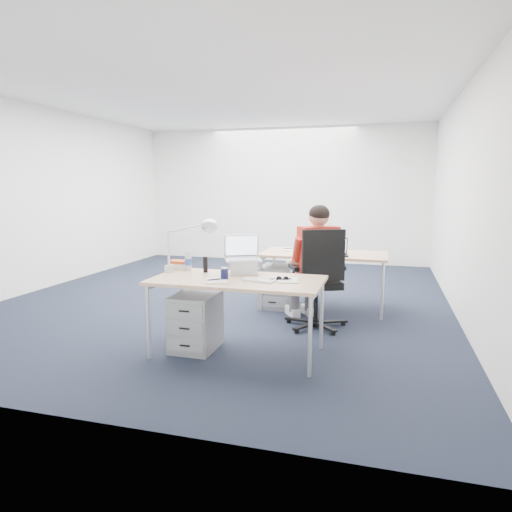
# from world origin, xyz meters

# --- Properties ---
(floor) EXTENTS (7.00, 7.00, 0.00)m
(floor) POSITION_xyz_m (0.00, 0.00, 0.00)
(floor) COLOR black
(floor) RESTS_ON ground
(room) EXTENTS (6.02, 7.02, 2.80)m
(room) POSITION_xyz_m (0.00, 0.00, 1.71)
(room) COLOR white
(room) RESTS_ON ground
(desk_near) EXTENTS (1.60, 0.80, 0.73)m
(desk_near) POSITION_xyz_m (0.80, -2.01, 0.68)
(desk_near) COLOR tan
(desk_near) RESTS_ON ground
(desk_far) EXTENTS (1.60, 0.80, 0.73)m
(desk_far) POSITION_xyz_m (1.37, -0.12, 0.68)
(desk_far) COLOR tan
(desk_far) RESTS_ON ground
(office_chair) EXTENTS (0.95, 0.95, 1.13)m
(office_chair) POSITION_xyz_m (1.41, -0.99, 0.32)
(office_chair) COLOR black
(office_chair) RESTS_ON ground
(seated_person) EXTENTS (0.71, 0.83, 1.37)m
(seated_person) POSITION_xyz_m (1.33, -0.83, 0.69)
(seated_person) COLOR red
(seated_person) RESTS_ON ground
(drawer_pedestal_near) EXTENTS (0.40, 0.50, 0.55)m
(drawer_pedestal_near) POSITION_xyz_m (0.37, -1.99, 0.28)
(drawer_pedestal_near) COLOR gray
(drawer_pedestal_near) RESTS_ON ground
(drawer_pedestal_far) EXTENTS (0.40, 0.50, 0.55)m
(drawer_pedestal_far) POSITION_xyz_m (0.77, -0.21, 0.28)
(drawer_pedestal_far) COLOR gray
(drawer_pedestal_far) RESTS_ON ground
(silver_laptop) EXTENTS (0.43, 0.39, 0.37)m
(silver_laptop) POSITION_xyz_m (0.78, -1.74, 0.92)
(silver_laptop) COLOR silver
(silver_laptop) RESTS_ON desk_near
(wireless_keyboard) EXTENTS (0.32, 0.19, 0.02)m
(wireless_keyboard) POSITION_xyz_m (1.03, -2.05, 0.74)
(wireless_keyboard) COLOR white
(wireless_keyboard) RESTS_ON desk_near
(computer_mouse) EXTENTS (0.07, 0.10, 0.04)m
(computer_mouse) POSITION_xyz_m (1.13, -1.97, 0.75)
(computer_mouse) COLOR white
(computer_mouse) RESTS_ON desk_near
(headphones) EXTENTS (0.22, 0.18, 0.03)m
(headphones) POSITION_xyz_m (0.73, -1.70, 0.75)
(headphones) COLOR black
(headphones) RESTS_ON desk_near
(can_koozie) EXTENTS (0.07, 0.07, 0.11)m
(can_koozie) POSITION_xyz_m (0.70, -2.07, 0.79)
(can_koozie) COLOR #12143A
(can_koozie) RESTS_ON desk_near
(water_bottle) EXTENTS (0.08, 0.08, 0.22)m
(water_bottle) POSITION_xyz_m (0.18, -1.73, 0.84)
(water_bottle) COLOR silver
(water_bottle) RESTS_ON desk_near
(bear_figurine) EXTENTS (0.08, 0.07, 0.14)m
(bear_figurine) POSITION_xyz_m (0.70, -1.79, 0.80)
(bear_figurine) COLOR #30721E
(bear_figurine) RESTS_ON desk_near
(book_stack) EXTENTS (0.20, 0.16, 0.09)m
(book_stack) POSITION_xyz_m (0.05, -1.68, 0.77)
(book_stack) COLOR silver
(book_stack) RESTS_ON desk_near
(cordless_phone) EXTENTS (0.05, 0.03, 0.16)m
(cordless_phone) POSITION_xyz_m (0.40, -1.79, 0.81)
(cordless_phone) COLOR black
(cordless_phone) RESTS_ON desk_near
(papers_left) EXTENTS (0.29, 0.33, 0.01)m
(papers_left) POSITION_xyz_m (0.65, -2.16, 0.73)
(papers_left) COLOR #CED77C
(papers_left) RESTS_ON desk_near
(papers_right) EXTENTS (0.23, 0.29, 0.01)m
(papers_right) POSITION_xyz_m (1.27, -1.96, 0.73)
(papers_right) COLOR #CED77C
(papers_right) RESTS_ON desk_near
(sunglasses) EXTENTS (0.12, 0.07, 0.03)m
(sunglasses) POSITION_xyz_m (1.23, -1.97, 0.74)
(sunglasses) COLOR black
(sunglasses) RESTS_ON desk_near
(desk_lamp) EXTENTS (0.53, 0.28, 0.57)m
(desk_lamp) POSITION_xyz_m (0.21, -1.87, 1.01)
(desk_lamp) COLOR silver
(desk_lamp) RESTS_ON desk_near
(dark_laptop) EXTENTS (0.36, 0.35, 0.23)m
(dark_laptop) POSITION_xyz_m (1.53, -0.33, 0.84)
(dark_laptop) COLOR black
(dark_laptop) RESTS_ON desk_far
(far_cup) EXTENTS (0.09, 0.09, 0.10)m
(far_cup) POSITION_xyz_m (1.50, 0.04, 0.78)
(far_cup) COLOR white
(far_cup) RESTS_ON desk_far
(far_papers) EXTENTS (0.27, 0.35, 0.01)m
(far_papers) POSITION_xyz_m (0.88, 0.09, 0.73)
(far_papers) COLOR white
(far_papers) RESTS_ON desk_far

